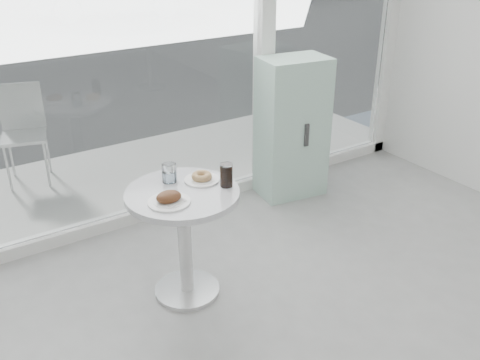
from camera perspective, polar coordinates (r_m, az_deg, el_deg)
storefront at (r=4.26m, az=-6.87°, el=17.99°), size 5.00×0.14×3.00m
main_table at (r=3.45m, az=-6.02°, el=-4.46°), size 0.72×0.72×0.77m
patio_deck at (r=5.41m, az=-10.49°, el=0.77°), size 5.60×1.60×0.05m
mint_cabinet at (r=4.79m, az=5.56°, el=5.53°), size 0.63×0.47×1.26m
patio_chair at (r=5.35m, az=-22.12°, el=5.23°), size 0.49×0.49×0.91m
plate_fritter at (r=3.21m, az=-7.55°, el=-1.96°), size 0.26×0.26×0.07m
plate_donut at (r=3.46m, az=-4.10°, el=0.24°), size 0.23×0.23×0.05m
water_tumbler_a at (r=3.45m, az=-7.69°, el=0.64°), size 0.08×0.08×0.13m
water_tumbler_b at (r=3.45m, az=-7.42°, el=0.66°), size 0.08×0.08×0.13m
cola_glass at (r=3.36m, az=-1.47°, el=0.49°), size 0.08×0.08×0.15m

